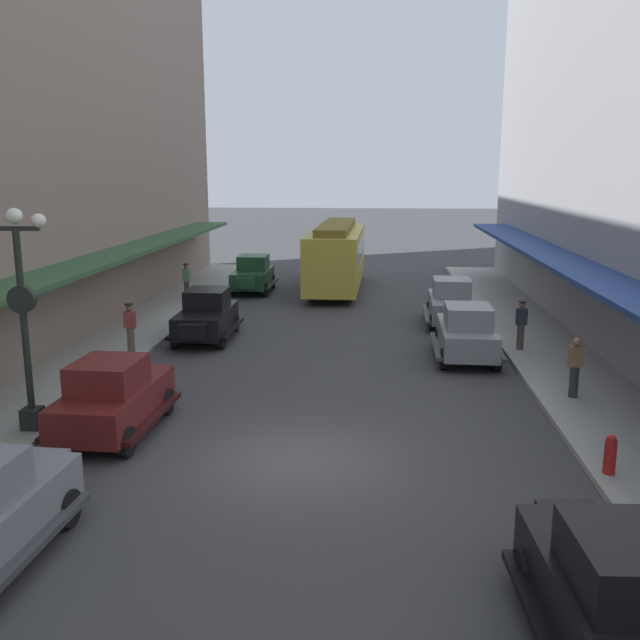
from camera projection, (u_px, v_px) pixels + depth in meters
ground_plane at (298, 460)px, 15.10m from camera, size 200.00×200.00×0.00m
parked_car_0 at (467, 331)px, 22.92m from camera, size 2.21×4.29×1.84m
parked_car_1 at (113, 395)px, 16.45m from camera, size 2.25×4.30×1.84m
parked_car_2 at (206, 314)px, 25.61m from camera, size 2.21×4.28×1.84m
parked_car_3 at (452, 302)px, 28.04m from camera, size 2.25×4.30×1.84m
parked_car_5 at (253, 273)px, 35.62m from camera, size 2.17×4.27×1.84m
parked_car_6 at (621, 593)px, 8.76m from camera, size 2.30×4.32×1.84m
streetcar at (336, 254)px, 35.79m from camera, size 2.69×9.64×3.46m
lamp_post_with_clock at (23, 311)px, 15.94m from camera, size 1.42×0.44×5.16m
fire_hydrant at (610, 454)px, 14.00m from camera, size 0.24×0.24×0.82m
pedestrian_0 at (521, 324)px, 23.62m from camera, size 0.36×0.28×1.67m
pedestrian_2 at (187, 281)px, 32.84m from camera, size 0.36×0.28×1.67m
pedestrian_4 at (130, 327)px, 23.16m from camera, size 0.36×0.28×1.67m
pedestrian_5 at (575, 367)px, 18.64m from camera, size 0.36×0.24×1.64m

